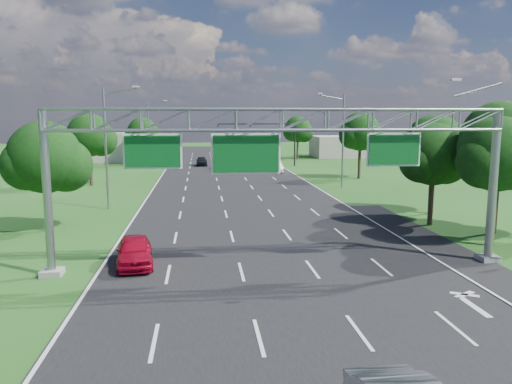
{
  "coord_description": "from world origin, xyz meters",
  "views": [
    {
      "loc": [
        -3.71,
        -12.34,
        7.62
      ],
      "look_at": [
        -0.64,
        15.32,
        3.44
      ],
      "focal_mm": 35.0,
      "sensor_mm": 36.0,
      "label": 1
    }
  ],
  "objects": [
    {
      "name": "red_coupe",
      "position": [
        -7.21,
        13.31,
        0.76
      ],
      "size": [
        2.35,
        4.67,
        1.53
      ],
      "primitive_type": "imported",
      "rotation": [
        0.0,
        0.0,
        0.13
      ],
      "color": "#A80721",
      "rests_on": "ground"
    },
    {
      "name": "streetlight_r_mid",
      "position": [
        11.3,
        40.0,
        5.58
      ],
      "size": [
        2.97,
        0.22,
        10.16
      ],
      "color": "gray",
      "rests_on": "ground"
    },
    {
      "name": "streetlight_l_near",
      "position": [
        -11.3,
        30.0,
        5.58
      ],
      "size": [
        2.97,
        0.22,
        10.16
      ],
      "color": "gray",
      "rests_on": "ground"
    },
    {
      "name": "tree_verge_lc",
      "position": [
        -12.92,
        70.04,
        4.98
      ],
      "size": [
        5.76,
        4.8,
        7.62
      ],
      "color": "#2D2116",
      "rests_on": "ground"
    },
    {
      "name": "tree_verge_rd",
      "position": [
        16.08,
        48.04,
        5.63
      ],
      "size": [
        5.76,
        4.8,
        8.28
      ],
      "color": "#2D2116",
      "rests_on": "ground"
    },
    {
      "name": "tree_verge_lb",
      "position": [
        -15.92,
        45.04,
        5.41
      ],
      "size": [
        5.76,
        4.8,
        8.06
      ],
      "color": "#2D2116",
      "rests_on": "ground"
    },
    {
      "name": "box_truck",
      "position": [
        4.54,
        80.96,
        1.73
      ],
      "size": [
        3.25,
        9.67,
        3.6
      ],
      "rotation": [
        0.0,
        0.0,
        0.08
      ],
      "color": "silver",
      "rests_on": "ground"
    },
    {
      "name": "car_queue_c",
      "position": [
        -3.56,
        67.03,
        0.73
      ],
      "size": [
        1.76,
        4.29,
        1.46
      ],
      "primitive_type": "imported",
      "rotation": [
        0.0,
        0.0,
        0.01
      ],
      "color": "black",
      "rests_on": "ground"
    },
    {
      "name": "road",
      "position": [
        0.0,
        30.0,
        0.0
      ],
      "size": [
        18.0,
        180.0,
        0.02
      ],
      "primitive_type": "cube",
      "color": "black",
      "rests_on": "ground"
    },
    {
      "name": "building_left",
      "position": [
        -22.0,
        78.0,
        2.5
      ],
      "size": [
        14.0,
        10.0,
        5.0
      ],
      "primitive_type": "cube",
      "color": "#ACA290",
      "rests_on": "ground"
    },
    {
      "name": "traffic_signal",
      "position": [
        7.48,
        65.0,
        5.17
      ],
      "size": [
        12.21,
        0.24,
        7.0
      ],
      "color": "black",
      "rests_on": "ground"
    },
    {
      "name": "streetlight_l_far",
      "position": [
        -11.3,
        65.0,
        5.58
      ],
      "size": [
        2.97,
        0.22,
        10.16
      ],
      "color": "gray",
      "rests_on": "ground"
    },
    {
      "name": "car_queue_d",
      "position": [
        6.58,
        56.4,
        0.8
      ],
      "size": [
        1.79,
        4.89,
        1.6
      ],
      "primitive_type": "imported",
      "rotation": [
        0.0,
        0.0,
        0.02
      ],
      "color": "white",
      "rests_on": "ground"
    },
    {
      "name": "ground",
      "position": [
        0.0,
        30.0,
        0.0
      ],
      "size": [
        220.0,
        220.0,
        0.0
      ],
      "primitive_type": "plane",
      "color": "#1C4B16",
      "rests_on": "ground"
    },
    {
      "name": "sign_gantry",
      "position": [
        0.33,
        12.0,
        6.89
      ],
      "size": [
        23.5,
        1.0,
        9.56
      ],
      "color": "gray",
      "rests_on": "ground"
    },
    {
      "name": "road_flare",
      "position": [
        10.2,
        14.0,
        0.0
      ],
      "size": [
        3.0,
        30.0,
        0.02
      ],
      "primitive_type": "cube",
      "color": "black",
      "rests_on": "ground"
    },
    {
      "name": "car_queue_a",
      "position": [
        -0.61,
        61.09,
        0.7
      ],
      "size": [
        2.51,
        5.05,
        1.41
      ],
      "primitive_type": "imported",
      "rotation": [
        0.0,
        0.0,
        0.11
      ],
      "color": "#BDBDBD",
      "rests_on": "ground"
    },
    {
      "name": "tree_cluster_right",
      "position": [
        14.8,
        19.19,
        5.31
      ],
      "size": [
        9.91,
        14.6,
        8.68
      ],
      "color": "#2D2116",
      "rests_on": "ground"
    },
    {
      "name": "tree_verge_la",
      "position": [
        -13.92,
        22.04,
        4.76
      ],
      "size": [
        5.76,
        4.8,
        7.4
      ],
      "color": "#2D2116",
      "rests_on": "ground"
    },
    {
      "name": "building_right",
      "position": [
        24.0,
        82.0,
        2.0
      ],
      "size": [
        12.0,
        9.0,
        4.0
      ],
      "primitive_type": "cube",
      "color": "#ACA290",
      "rests_on": "ground"
    },
    {
      "name": "tree_verge_re",
      "position": [
        14.08,
        78.04,
        5.2
      ],
      "size": [
        5.76,
        4.8,
        7.84
      ],
      "color": "#2D2116",
      "rests_on": "ground"
    }
  ]
}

